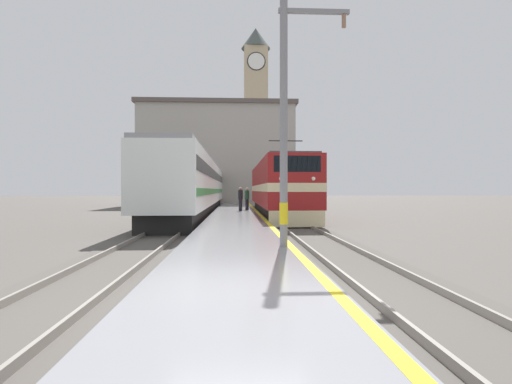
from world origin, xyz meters
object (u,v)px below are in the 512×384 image
(locomotive_train, at_px, (278,189))
(person_on_platform, at_px, (247,198))
(catenary_mast, at_px, (287,114))
(second_waiting_passenger, at_px, (240,198))
(passenger_train, at_px, (201,186))
(clock_tower, at_px, (256,110))

(locomotive_train, xyz_separation_m, person_on_platform, (-2.12, 2.55, -0.73))
(catenary_mast, xyz_separation_m, person_on_platform, (-0.52, 19.93, -2.74))
(person_on_platform, bearing_deg, second_waiting_passenger, -110.66)
(locomotive_train, height_order, catenary_mast, catenary_mast)
(passenger_train, xyz_separation_m, clock_tower, (6.19, 27.54, 12.15))
(second_waiting_passenger, xyz_separation_m, clock_tower, (2.79, 32.88, 13.09))
(locomotive_train, bearing_deg, second_waiting_passenger, 156.38)
(passenger_train, distance_m, person_on_platform, 5.64)
(clock_tower, bearing_deg, person_on_platform, -94.12)
(passenger_train, relative_size, second_waiting_passenger, 21.57)
(second_waiting_passenger, height_order, clock_tower, clock_tower)
(passenger_train, distance_m, second_waiting_passenger, 6.40)
(person_on_platform, bearing_deg, locomotive_train, -50.23)
(second_waiting_passenger, bearing_deg, catenary_mast, -86.77)
(person_on_platform, relative_size, clock_tower, 0.06)
(locomotive_train, xyz_separation_m, clock_tower, (0.14, 34.04, 12.38))
(second_waiting_passenger, distance_m, clock_tower, 35.50)
(catenary_mast, xyz_separation_m, second_waiting_passenger, (-1.05, 18.54, -2.72))
(passenger_train, bearing_deg, clock_tower, 77.34)
(passenger_train, relative_size, person_on_platform, 21.97)
(passenger_train, height_order, person_on_platform, passenger_train)
(person_on_platform, distance_m, second_waiting_passenger, 1.49)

